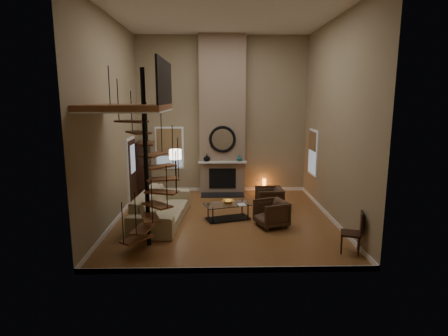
{
  "coord_description": "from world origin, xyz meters",
  "views": [
    {
      "loc": [
        -0.23,
        -9.96,
        3.39
      ],
      "look_at": [
        0.0,
        0.4,
        1.4
      ],
      "focal_mm": 29.57,
      "sensor_mm": 36.0,
      "label": 1
    }
  ],
  "objects_px": {
    "armchair_near": "(271,199)",
    "side_chair": "(355,230)",
    "sofa": "(161,207)",
    "floor_lamp": "(175,158)",
    "coffee_table": "(228,209)",
    "hutch": "(143,168)",
    "armchair_far": "(274,213)",
    "accent_lamp": "(264,185)"
  },
  "relations": [
    {
      "from": "armchair_near",
      "to": "coffee_table",
      "type": "height_order",
      "value": "armchair_near"
    },
    {
      "from": "sofa",
      "to": "side_chair",
      "type": "bearing_deg",
      "value": -111.8
    },
    {
      "from": "sofa",
      "to": "coffee_table",
      "type": "relative_size",
      "value": 2.05
    },
    {
      "from": "hutch",
      "to": "side_chair",
      "type": "distance_m",
      "value": 7.61
    },
    {
      "from": "hutch",
      "to": "sofa",
      "type": "distance_m",
      "value": 3.1
    },
    {
      "from": "sofa",
      "to": "side_chair",
      "type": "xyz_separation_m",
      "value": [
        4.57,
        -2.26,
        0.13
      ]
    },
    {
      "from": "hutch",
      "to": "side_chair",
      "type": "xyz_separation_m",
      "value": [
        5.59,
        -5.14,
        -0.42
      ]
    },
    {
      "from": "hutch",
      "to": "floor_lamp",
      "type": "bearing_deg",
      "value": -31.46
    },
    {
      "from": "floor_lamp",
      "to": "side_chair",
      "type": "xyz_separation_m",
      "value": [
        4.38,
        -4.4,
        -0.89
      ]
    },
    {
      "from": "armchair_near",
      "to": "floor_lamp",
      "type": "xyz_separation_m",
      "value": [
        -3.02,
        1.24,
        1.06
      ]
    },
    {
      "from": "side_chair",
      "to": "sofa",
      "type": "bearing_deg",
      "value": 153.65
    },
    {
      "from": "hutch",
      "to": "armchair_far",
      "type": "xyz_separation_m",
      "value": [
        4.08,
        -3.36,
        -0.6
      ]
    },
    {
      "from": "accent_lamp",
      "to": "floor_lamp",
      "type": "bearing_deg",
      "value": -161.98
    },
    {
      "from": "hutch",
      "to": "coffee_table",
      "type": "distance_m",
      "value": 4.06
    },
    {
      "from": "hutch",
      "to": "sofa",
      "type": "relative_size",
      "value": 0.63
    },
    {
      "from": "armchair_near",
      "to": "side_chair",
      "type": "relative_size",
      "value": 0.85
    },
    {
      "from": "armchair_near",
      "to": "armchair_far",
      "type": "xyz_separation_m",
      "value": [
        -0.15,
        -1.37,
        0.0
      ]
    },
    {
      "from": "coffee_table",
      "to": "floor_lamp",
      "type": "xyz_separation_m",
      "value": [
        -1.67,
        2.04,
        1.13
      ]
    },
    {
      "from": "sofa",
      "to": "armchair_far",
      "type": "relative_size",
      "value": 3.8
    },
    {
      "from": "coffee_table",
      "to": "side_chair",
      "type": "bearing_deg",
      "value": -40.99
    },
    {
      "from": "sofa",
      "to": "armchair_far",
      "type": "xyz_separation_m",
      "value": [
        3.06,
        -0.48,
        -0.04
      ]
    },
    {
      "from": "side_chair",
      "to": "armchair_far",
      "type": "bearing_deg",
      "value": 130.34
    },
    {
      "from": "sofa",
      "to": "coffee_table",
      "type": "height_order",
      "value": "sofa"
    },
    {
      "from": "hutch",
      "to": "coffee_table",
      "type": "xyz_separation_m",
      "value": [
        2.88,
        -2.78,
        -0.67
      ]
    },
    {
      "from": "floor_lamp",
      "to": "accent_lamp",
      "type": "height_order",
      "value": "floor_lamp"
    },
    {
      "from": "floor_lamp",
      "to": "armchair_near",
      "type": "bearing_deg",
      "value": -22.42
    },
    {
      "from": "sofa",
      "to": "side_chair",
      "type": "height_order",
      "value": "side_chair"
    },
    {
      "from": "armchair_far",
      "to": "coffee_table",
      "type": "distance_m",
      "value": 1.33
    },
    {
      "from": "accent_lamp",
      "to": "sofa",
      "type": "bearing_deg",
      "value": -136.19
    },
    {
      "from": "hutch",
      "to": "armchair_near",
      "type": "relative_size",
      "value": 2.31
    },
    {
      "from": "sofa",
      "to": "armchair_near",
      "type": "bearing_deg",
      "value": -69.91
    },
    {
      "from": "accent_lamp",
      "to": "side_chair",
      "type": "distance_m",
      "value": 5.56
    },
    {
      "from": "armchair_far",
      "to": "sofa",
      "type": "bearing_deg",
      "value": -118.16
    },
    {
      "from": "armchair_far",
      "to": "accent_lamp",
      "type": "bearing_deg",
      "value": 157.37
    },
    {
      "from": "side_chair",
      "to": "floor_lamp",
      "type": "bearing_deg",
      "value": 134.9
    },
    {
      "from": "armchair_far",
      "to": "floor_lamp",
      "type": "xyz_separation_m",
      "value": [
        -2.87,
        2.62,
        1.06
      ]
    },
    {
      "from": "sofa",
      "to": "armchair_far",
      "type": "distance_m",
      "value": 3.09
    },
    {
      "from": "sofa",
      "to": "floor_lamp",
      "type": "relative_size",
      "value": 1.73
    },
    {
      "from": "sofa",
      "to": "coffee_table",
      "type": "xyz_separation_m",
      "value": [
        1.85,
        0.1,
        -0.11
      ]
    },
    {
      "from": "armchair_near",
      "to": "side_chair",
      "type": "height_order",
      "value": "side_chair"
    },
    {
      "from": "sofa",
      "to": "armchair_near",
      "type": "distance_m",
      "value": 3.32
    },
    {
      "from": "armchair_near",
      "to": "floor_lamp",
      "type": "bearing_deg",
      "value": -114.38
    }
  ]
}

